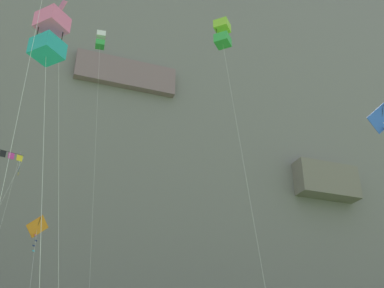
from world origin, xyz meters
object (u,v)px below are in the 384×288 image
at_px(kite_diamond_high_right, 37,233).
at_px(kite_banner_front_field, 15,179).
at_px(kite_box_mid_center, 101,41).
at_px(kite_diamond_far_right, 59,19).
at_px(kite_box_low_left, 50,36).
at_px(kite_box_upper_mid, 222,34).

height_order(kite_diamond_high_right, kite_banner_front_field, kite_banner_front_field).
bearing_deg(kite_box_mid_center, kite_diamond_far_right, -106.43).
height_order(kite_box_mid_center, kite_diamond_far_right, kite_box_mid_center).
bearing_deg(kite_box_low_left, kite_box_upper_mid, 39.24).
xyz_separation_m(kite_diamond_high_right, kite_banner_front_field, (-2.02, 3.56, 4.80)).
bearing_deg(kite_box_low_left, kite_box_mid_center, 78.54).
distance_m(kite_diamond_far_right, kite_banner_front_field, 14.19).
bearing_deg(kite_box_upper_mid, kite_diamond_high_right, 146.19).
height_order(kite_diamond_high_right, kite_box_low_left, kite_box_low_left).
distance_m(kite_diamond_high_right, kite_box_mid_center, 18.00).
relative_size(kite_diamond_high_right, kite_diamond_far_right, 0.56).
xyz_separation_m(kite_diamond_high_right, kite_box_mid_center, (2.74, 1.81, 17.70)).
distance_m(kite_diamond_high_right, kite_banner_front_field, 6.31).
relative_size(kite_diamond_high_right, kite_box_upper_mid, 0.46).
height_order(kite_diamond_high_right, kite_diamond_far_right, kite_diamond_far_right).
bearing_deg(kite_diamond_far_right, kite_box_low_left, -91.28).
xyz_separation_m(kite_diamond_far_right, kite_box_low_left, (-0.13, -6.01, -6.08)).
distance_m(kite_box_upper_mid, kite_box_low_left, 18.00).
bearing_deg(kite_diamond_high_right, kite_box_low_left, -93.11).
xyz_separation_m(kite_box_mid_center, kite_diamond_far_right, (-3.47, -11.77, -8.78)).
xyz_separation_m(kite_box_mid_center, kite_box_upper_mid, (7.53, -8.69, -4.04)).
relative_size(kite_diamond_far_right, kite_box_low_left, 1.47).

